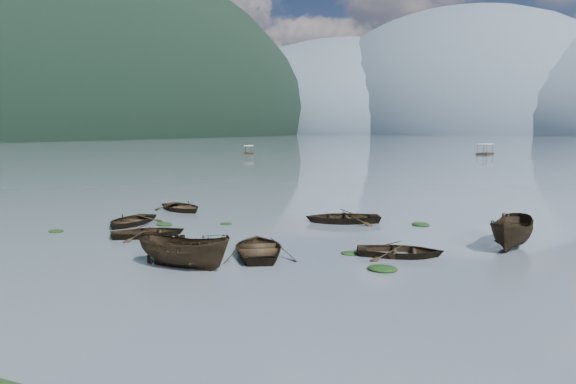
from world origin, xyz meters
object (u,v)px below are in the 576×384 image
at_px(rowboat_3, 259,254).
at_px(pontoon_centre, 485,155).
at_px(rowboat_0, 130,225).
at_px(pontoon_left, 249,154).

bearing_deg(rowboat_3, pontoon_centre, -121.48).
height_order(rowboat_0, pontoon_centre, pontoon_centre).
height_order(rowboat_0, pontoon_left, pontoon_left).
bearing_deg(pontoon_centre, pontoon_left, -145.43).
bearing_deg(rowboat_0, pontoon_centre, 74.37).
height_order(pontoon_left, pontoon_centre, pontoon_centre).
relative_size(rowboat_0, pontoon_centre, 0.65).
xyz_separation_m(rowboat_0, pontoon_centre, (16.86, 113.10, 0.00)).
distance_m(rowboat_3, pontoon_left, 106.09).
bearing_deg(pontoon_left, pontoon_centre, -2.25).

